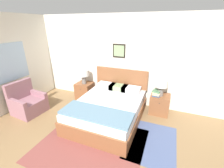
{
  "coord_description": "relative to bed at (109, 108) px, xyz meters",
  "views": [
    {
      "loc": [
        1.29,
        -1.52,
        2.33
      ],
      "look_at": [
        0.11,
        1.44,
        1.04
      ],
      "focal_mm": 24.0,
      "sensor_mm": 36.0,
      "label": 1
    }
  ],
  "objects": [
    {
      "name": "table_lamp_near_window",
      "position": [
        -1.18,
        0.76,
        0.56
      ],
      "size": [
        0.32,
        0.32,
        0.46
      ],
      "color": "slate",
      "rests_on": "nightstand_near_window"
    },
    {
      "name": "wall_left",
      "position": [
        -2.76,
        -0.26,
        1.01
      ],
      "size": [
        0.08,
        5.01,
        2.6
      ],
      "color": "silver",
      "rests_on": "ground_plane"
    },
    {
      "name": "book_novel_upper",
      "position": [
        1.08,
        0.73,
        0.33
      ],
      "size": [
        0.2,
        0.28,
        0.04
      ],
      "rotation": [
        0.0,
        0.0,
        -0.02
      ],
      "color": "beige",
      "rests_on": "book_hardcover_middle"
    },
    {
      "name": "book_slim_near_top",
      "position": [
        1.08,
        0.73,
        0.37
      ],
      "size": [
        0.23,
        0.26,
        0.04
      ],
      "rotation": [
        0.0,
        0.0,
        -0.19
      ],
      "color": "#4C7551",
      "rests_on": "book_novel_upper"
    },
    {
      "name": "nightstand_near_window",
      "position": [
        -1.19,
        0.77,
        -0.03
      ],
      "size": [
        0.5,
        0.49,
        0.54
      ],
      "color": "brown",
      "rests_on": "ground_plane"
    },
    {
      "name": "area_rug_bedside",
      "position": [
        1.18,
        -0.46,
        -0.29
      ],
      "size": [
        0.99,
        1.31,
        0.01
      ],
      "color": "#47567F",
      "rests_on": "ground_plane"
    },
    {
      "name": "book_hardcover_middle",
      "position": [
        1.08,
        0.73,
        0.3
      ],
      "size": [
        0.21,
        0.29,
        0.03
      ],
      "rotation": [
        0.0,
        0.0,
        -0.11
      ],
      "color": "beige",
      "rests_on": "book_thick_bottom"
    },
    {
      "name": "book_thick_bottom",
      "position": [
        1.08,
        0.73,
        0.26
      ],
      "size": [
        0.2,
        0.23,
        0.04
      ],
      "rotation": [
        0.0,
        0.0,
        -0.03
      ],
      "color": "#335693",
      "rests_on": "nightstand_by_door"
    },
    {
      "name": "armchair",
      "position": [
        -2.21,
        -0.55,
        -0.01
      ],
      "size": [
        0.77,
        0.78,
        0.88
      ],
      "rotation": [
        0.0,
        0.0,
        -1.65
      ],
      "color": "#8E606B",
      "rests_on": "ground_plane"
    },
    {
      "name": "table_lamp_by_door",
      "position": [
        1.18,
        0.76,
        0.56
      ],
      "size": [
        0.32,
        0.32,
        0.46
      ],
      "color": "slate",
      "rests_on": "nightstand_by_door"
    },
    {
      "name": "nightstand_by_door",
      "position": [
        1.19,
        0.77,
        -0.03
      ],
      "size": [
        0.5,
        0.49,
        0.54
      ],
      "color": "brown",
      "rests_on": "ground_plane"
    },
    {
      "name": "wall_back",
      "position": [
        0.02,
        1.09,
        1.01
      ],
      "size": [
        7.91,
        0.09,
        2.6
      ],
      "color": "silver",
      "rests_on": "ground_plane"
    },
    {
      "name": "ground_plane",
      "position": [
        0.02,
        -1.55,
        -0.29
      ],
      "size": [
        16.0,
        16.0,
        0.0
      ],
      "primitive_type": "plane",
      "color": "olive"
    },
    {
      "name": "area_rug_main",
      "position": [
        0.03,
        -1.01,
        -0.29
      ],
      "size": [
        2.1,
        1.77,
        0.01
      ],
      "color": "brown",
      "rests_on": "ground_plane"
    },
    {
      "name": "bed",
      "position": [
        0.0,
        0.0,
        0.0
      ],
      "size": [
        1.59,
        2.07,
        1.09
      ],
      "color": "brown",
      "rests_on": "ground_plane"
    }
  ]
}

